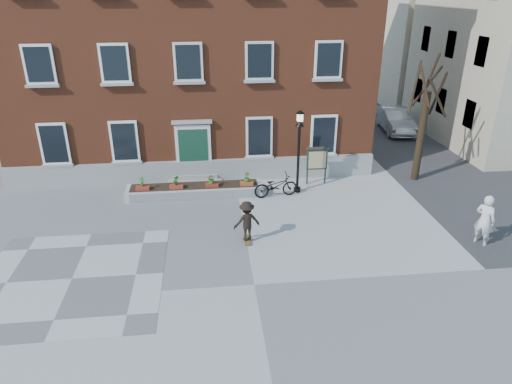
{
  "coord_description": "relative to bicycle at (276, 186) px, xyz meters",
  "views": [
    {
      "loc": [
        -1.31,
        -12.23,
        8.88
      ],
      "look_at": [
        0.5,
        4.0,
        1.5
      ],
      "focal_mm": 32.0,
      "sensor_mm": 36.0,
      "label": 1
    }
  ],
  "objects": [
    {
      "name": "lamp_post",
      "position": [
        1.1,
        0.44,
        2.0
      ],
      "size": [
        0.4,
        0.4,
        3.93
      ],
      "color": "black",
      "rests_on": "ground"
    },
    {
      "name": "ground",
      "position": [
        -1.71,
        -6.71,
        -0.53
      ],
      "size": [
        100.0,
        100.0,
        0.0
      ],
      "primitive_type": "plane",
      "color": "#9F9FA2",
      "rests_on": "ground"
    },
    {
      "name": "bystander",
      "position": [
        7.04,
        -5.05,
        0.46
      ],
      "size": [
        0.8,
        0.87,
        2.0
      ],
      "primitive_type": "imported",
      "rotation": [
        0.0,
        0.0,
        2.17
      ],
      "color": "silver",
      "rests_on": "ground"
    },
    {
      "name": "bare_tree",
      "position": [
        7.29,
        1.29,
        2.26
      ],
      "size": [
        1.83,
        1.83,
        6.16
      ],
      "color": "#2E2114",
      "rests_on": "ground"
    },
    {
      "name": "planter_assembly",
      "position": [
        -3.7,
        0.46,
        -0.23
      ],
      "size": [
        6.2,
        1.12,
        1.15
      ],
      "color": "beige",
      "rests_on": "ground"
    },
    {
      "name": "skateboarder",
      "position": [
        -1.69,
        -3.9,
        0.33
      ],
      "size": [
        1.13,
        0.8,
        1.66
      ],
      "color": "brown",
      "rests_on": "ground"
    },
    {
      "name": "brick_building",
      "position": [
        -3.71,
        7.26,
        5.77
      ],
      "size": [
        18.4,
        10.85,
        12.6
      ],
      "color": "brown",
      "rests_on": "ground"
    },
    {
      "name": "notice_board",
      "position": [
        2.2,
        1.29,
        0.73
      ],
      "size": [
        1.1,
        0.16,
        1.87
      ],
      "color": "#172F21",
      "rests_on": "ground"
    },
    {
      "name": "checker_patch",
      "position": [
        -7.71,
        -5.71,
        -0.53
      ],
      "size": [
        6.0,
        6.0,
        0.01
      ],
      "primitive_type": "cube",
      "color": "slate",
      "rests_on": "ground"
    },
    {
      "name": "side_street",
      "position": [
        16.28,
        13.07,
        6.49
      ],
      "size": [
        15.2,
        36.0,
        14.5
      ],
      "color": "#3C3C3F",
      "rests_on": "ground"
    },
    {
      "name": "parked_car",
      "position": [
        9.47,
        9.42,
        0.23
      ],
      "size": [
        2.07,
        4.8,
        1.54
      ],
      "primitive_type": "imported",
      "rotation": [
        0.0,
        0.0,
        -0.1
      ],
      "color": "#BCBFC1",
      "rests_on": "ground"
    },
    {
      "name": "bicycle",
      "position": [
        0.0,
        0.0,
        0.0
      ],
      "size": [
        2.12,
        0.99,
        1.07
      ],
      "primitive_type": "imported",
      "rotation": [
        0.0,
        0.0,
        1.71
      ],
      "color": "black",
      "rests_on": "ground"
    }
  ]
}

